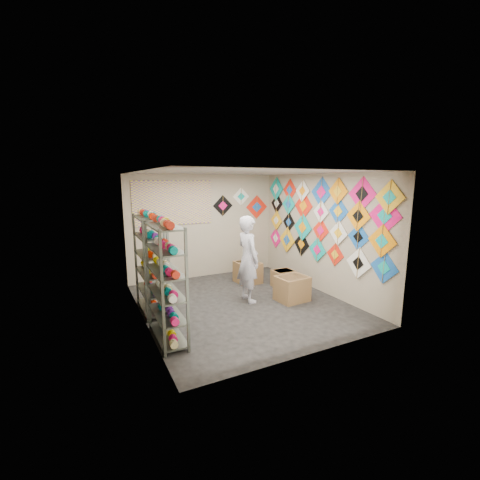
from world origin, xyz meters
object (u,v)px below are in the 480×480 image
carton_a (292,288)px  carton_b (283,278)px  shelf_rack_front (166,283)px  shelf_rack_back (150,264)px  shopkeeper (248,259)px  carton_c (248,272)px

carton_a → carton_b: size_ratio=1.28×
shelf_rack_front → shelf_rack_back: (0.00, 1.30, 0.00)m
shelf_rack_front → carton_a: shelf_rack_front is taller
shopkeeper → carton_a: size_ratio=2.89×
shelf_rack_front → carton_c: (2.55, 2.05, -0.69)m
shelf_rack_front → carton_c: size_ratio=3.15×
shelf_rack_back → shopkeeper: 2.00m
carton_a → shelf_rack_back: bearing=159.9°
carton_c → shelf_rack_front: bearing=-144.8°
shelf_rack_back → carton_c: (2.55, 0.75, -0.69)m
shelf_rack_back → carton_c: 2.75m
shopkeeper → carton_a: (0.85, -0.42, -0.65)m
carton_a → carton_b: carton_a is taller
shopkeeper → carton_c: bearing=-28.4°
carton_a → carton_b: 0.92m
shelf_rack_back → carton_a: size_ratio=2.99×
shelf_rack_front → carton_a: (2.82, 0.53, -0.69)m
shelf_rack_front → carton_a: bearing=10.6°
carton_b → carton_c: bearing=132.9°
shelf_rack_back → carton_c: size_ratio=3.15×
shelf_rack_front → shelf_rack_back: 1.30m
shelf_rack_back → shopkeeper: size_ratio=1.03×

